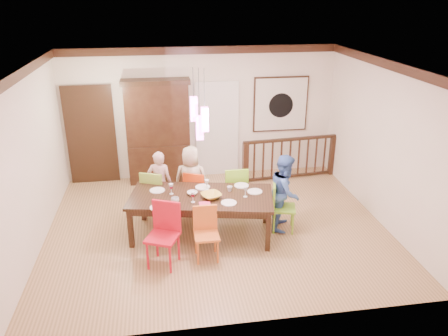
{
  "coord_description": "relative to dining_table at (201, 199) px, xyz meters",
  "views": [
    {
      "loc": [
        -0.94,
        -6.87,
        3.99
      ],
      "look_at": [
        0.14,
        0.13,
        1.09
      ],
      "focal_mm": 35.0,
      "sensor_mm": 36.0,
      "label": 1
    }
  ],
  "objects": [
    {
      "name": "wine_glass_a",
      "position": [
        -0.5,
        0.14,
        0.17
      ],
      "size": [
        0.08,
        0.08,
        0.19
      ],
      "primitive_type": null,
      "color": "#590C19",
      "rests_on": "dining_table"
    },
    {
      "name": "chair_near_mid",
      "position": [
        -0.0,
        -0.76,
        -0.19
      ],
      "size": [
        0.39,
        0.39,
        0.85
      ],
      "rotation": [
        0.0,
        0.0,
        0.0
      ],
      "color": "orange",
      "rests_on": "floor"
    },
    {
      "name": "cup_left",
      "position": [
        -0.45,
        -0.22,
        0.12
      ],
      "size": [
        0.13,
        0.13,
        0.1
      ],
      "primitive_type": "imported",
      "rotation": [
        0.0,
        0.0,
        -0.0
      ],
      "color": "silver",
      "rests_on": "dining_table"
    },
    {
      "name": "cup_right",
      "position": [
        0.51,
        0.1,
        0.12
      ],
      "size": [
        0.1,
        0.1,
        0.09
      ],
      "primitive_type": "imported",
      "rotation": [
        0.0,
        0.0,
        0.06
      ],
      "color": "silver",
      "rests_on": "dining_table"
    },
    {
      "name": "wine_glass_b",
      "position": [
        0.12,
        0.21,
        0.17
      ],
      "size": [
        0.08,
        0.08,
        0.19
      ],
      "primitive_type": null,
      "color": "silver",
      "rests_on": "dining_table"
    },
    {
      "name": "chair_end_right",
      "position": [
        1.45,
        -0.07,
        -0.17
      ],
      "size": [
        0.49,
        0.49,
        0.89
      ],
      "rotation": [
        0.0,
        0.0,
        1.32
      ],
      "color": "#7AB72A",
      "rests_on": "floor"
    },
    {
      "name": "ceiling",
      "position": [
        0.3,
        0.21,
        2.22
      ],
      "size": [
        6.0,
        6.0,
        0.0
      ],
      "primitive_type": "plane",
      "rotation": [
        3.14,
        0.0,
        0.0
      ],
      "color": "white",
      "rests_on": "wall_back"
    },
    {
      "name": "dining_table",
      "position": [
        0.0,
        0.0,
        0.0
      ],
      "size": [
        2.59,
        1.56,
        0.75
      ],
      "rotation": [
        0.0,
        0.0,
        -0.2
      ],
      "color": "black",
      "rests_on": "floor"
    },
    {
      "name": "floor",
      "position": [
        0.3,
        0.21,
        -0.68
      ],
      "size": [
        6.0,
        6.0,
        0.0
      ],
      "primitive_type": "plane",
      "color": "olive",
      "rests_on": "ground"
    },
    {
      "name": "plate_near_left",
      "position": [
        -0.73,
        -0.34,
        0.08
      ],
      "size": [
        0.26,
        0.26,
        0.01
      ],
      "primitive_type": "cylinder",
      "color": "white",
      "rests_on": "dining_table"
    },
    {
      "name": "crown_molding",
      "position": [
        0.3,
        0.21,
        2.14
      ],
      "size": [
        6.0,
        5.0,
        0.16
      ],
      "primitive_type": null,
      "color": "black",
      "rests_on": "wall_back"
    },
    {
      "name": "wall_left",
      "position": [
        -2.7,
        0.21,
        0.77
      ],
      "size": [
        0.0,
        5.0,
        5.0
      ],
      "primitive_type": "plane",
      "rotation": [
        1.57,
        0.0,
        1.57
      ],
      "color": "beige",
      "rests_on": "floor"
    },
    {
      "name": "white_doorway",
      "position": [
        0.65,
        2.67,
        0.37
      ],
      "size": [
        0.97,
        0.05,
        2.22
      ],
      "primitive_type": "cube",
      "color": "silver",
      "rests_on": "wall_back"
    },
    {
      "name": "plate_near_mid",
      "position": [
        0.42,
        -0.36,
        0.08
      ],
      "size": [
        0.26,
        0.26,
        0.01
      ],
      "primitive_type": "cylinder",
      "color": "white",
      "rests_on": "dining_table"
    },
    {
      "name": "balustrade",
      "position": [
        2.23,
        2.16,
        -0.18
      ],
      "size": [
        2.21,
        0.27,
        0.96
      ],
      "rotation": [
        0.0,
        0.0,
        0.09
      ],
      "color": "black",
      "rests_on": "floor"
    },
    {
      "name": "person_far_mid",
      "position": [
        -0.1,
        0.87,
        -0.01
      ],
      "size": [
        0.73,
        0.55,
        1.33
      ],
      "primitive_type": "imported",
      "rotation": [
        0.0,
        0.0,
        2.92
      ],
      "color": "beige",
      "rests_on": "floor"
    },
    {
      "name": "wine_glass_c",
      "position": [
        -0.16,
        -0.23,
        0.17
      ],
      "size": [
        0.08,
        0.08,
        0.19
      ],
      "primitive_type": null,
      "color": "#590C19",
      "rests_on": "dining_table"
    },
    {
      "name": "pendant_cluster",
      "position": [
        0.0,
        -0.0,
        1.43
      ],
      "size": [
        0.27,
        0.21,
        1.14
      ],
      "color": "#FF4CCA",
      "rests_on": "ceiling"
    },
    {
      "name": "painting",
      "position": [
        2.1,
        2.67,
        0.92
      ],
      "size": [
        1.25,
        0.06,
        1.25
      ],
      "color": "black",
      "rests_on": "wall_back"
    },
    {
      "name": "wall_right",
      "position": [
        3.3,
        0.21,
        0.77
      ],
      "size": [
        0.0,
        5.0,
        5.0
      ],
      "primitive_type": "plane",
      "rotation": [
        1.57,
        0.0,
        -1.57
      ],
      "color": "beige",
      "rests_on": "floor"
    },
    {
      "name": "chair_far_mid",
      "position": [
        0.0,
        0.78,
        -0.16
      ],
      "size": [
        0.54,
        0.54,
        0.9
      ],
      "rotation": [
        0.0,
        0.0,
        2.71
      ],
      "color": "red",
      "rests_on": "floor"
    },
    {
      "name": "plate_far_mid",
      "position": [
        0.06,
        0.32,
        0.08
      ],
      "size": [
        0.26,
        0.26,
        0.01
      ],
      "primitive_type": "cylinder",
      "color": "white",
      "rests_on": "dining_table"
    },
    {
      "name": "plate_end_right",
      "position": [
        0.93,
        -0.0,
        0.08
      ],
      "size": [
        0.26,
        0.26,
        0.01
      ],
      "primitive_type": "cylinder",
      "color": "white",
      "rests_on": "dining_table"
    },
    {
      "name": "person_end_right",
      "position": [
        1.49,
        0.05,
        0.01
      ],
      "size": [
        0.74,
        0.82,
        1.38
      ],
      "primitive_type": "imported",
      "rotation": [
        0.0,
        0.0,
        1.17
      ],
      "color": "#3F66B3",
      "rests_on": "floor"
    },
    {
      "name": "wine_glass_d",
      "position": [
        0.73,
        -0.16,
        0.17
      ],
      "size": [
        0.08,
        0.08,
        0.19
      ],
      "primitive_type": null,
      "color": "silver",
      "rests_on": "dining_table"
    },
    {
      "name": "small_bowl",
      "position": [
        -0.14,
        0.05,
        0.1
      ],
      "size": [
        0.24,
        0.24,
        0.06
      ],
      "primitive_type": "imported",
      "rotation": [
        0.0,
        0.0,
        -0.4
      ],
      "color": "white",
      "rests_on": "dining_table"
    },
    {
      "name": "panel_door",
      "position": [
        -2.1,
        2.66,
        0.37
      ],
      "size": [
        1.04,
        0.07,
        2.24
      ],
      "primitive_type": "cube",
      "color": "black",
      "rests_on": "wall_back"
    },
    {
      "name": "chair_far_left",
      "position": [
        -0.77,
        0.81,
        -0.14
      ],
      "size": [
        0.55,
        0.55,
        0.94
      ],
      "rotation": [
        0.0,
        0.0,
        2.76
      ],
      "color": "#8AB73B",
      "rests_on": "floor"
    },
    {
      "name": "wall_back",
      "position": [
        0.3,
        2.71,
        0.77
      ],
      "size": [
        6.0,
        0.0,
        6.0
      ],
      "primitive_type": "plane",
      "rotation": [
        1.57,
        0.0,
        0.0
      ],
      "color": "beige",
      "rests_on": "floor"
    },
    {
      "name": "napkin",
      "position": [
        0.03,
        -0.33,
        0.08
      ],
      "size": [
        0.18,
        0.14,
        0.01
      ],
      "primitive_type": "cube",
      "color": "#D83359",
      "rests_on": "dining_table"
    },
    {
      "name": "person_far_left",
      "position": [
        -0.69,
        0.9,
        -0.05
      ],
      "size": [
        0.51,
        0.39,
        1.26
      ],
      "primitive_type": "imported",
      "rotation": [
        0.0,
        0.0,
        2.93
      ],
      "color": "beige",
      "rests_on": "floor"
    },
    {
      "name": "chair_far_right",
      "position": [
        0.72,
        0.73,
        -0.13
      ],
      "size": [
        0.43,
        0.43,
        0.96
      ],
      "rotation": [
        0.0,
        0.0,
        3.15
      ],
      "color": "#86D128",
      "rests_on": "floor"
    },
    {
      "name": "china_hutch",
      "position": [
        -0.66,
        2.5,
        0.46
      ],
      "size": [
        1.44,
        0.46,
        2.27
      ],
      "color": "black",
      "rests_on": "floor"
    },
    {
      "name": "serving_bowl",
      "position": [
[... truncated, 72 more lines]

